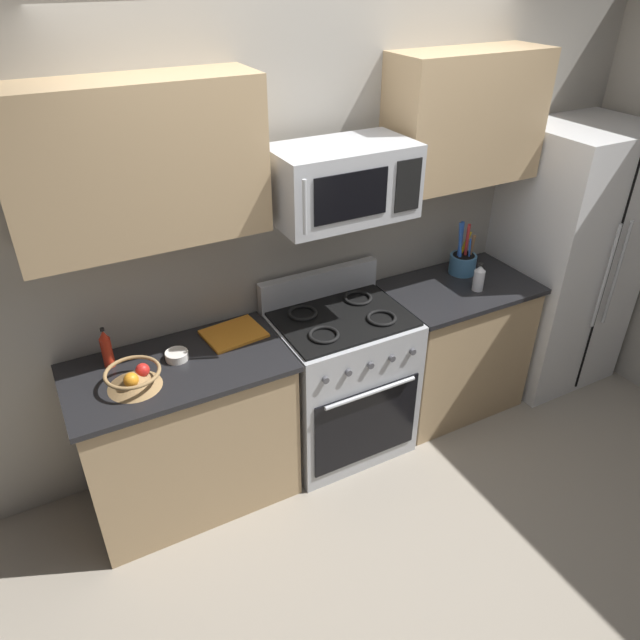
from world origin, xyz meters
TOP-DOWN VIEW (x-y plane):
  - ground_plane at (0.00, 0.00)m, footprint 16.00×16.00m
  - wall_back at (0.00, 1.08)m, footprint 8.00×0.10m
  - counter_left at (-0.95, 0.70)m, footprint 1.11×0.61m
  - range_oven at (-0.00, 0.71)m, footprint 0.76×0.65m
  - counter_right at (0.85, 0.70)m, footprint 0.92×0.61m
  - refrigerator at (1.73, 0.69)m, footprint 0.80×0.72m
  - microwave at (-0.00, 0.73)m, footprint 0.71×0.44m
  - upper_cabinets_left at (-0.95, 0.86)m, footprint 1.10×0.34m
  - upper_cabinets_right at (0.85, 0.86)m, footprint 0.91×0.34m
  - utensil_crock at (0.97, 0.84)m, footprint 0.17×0.17m
  - fruit_basket at (-1.17, 0.63)m, footprint 0.27×0.27m
  - cutting_board at (-0.59, 0.84)m, footprint 0.33×0.28m
  - bottle_vinegar at (0.90, 0.61)m, footprint 0.07×0.07m
  - bottle_hot_sauce at (-1.24, 0.86)m, footprint 0.05×0.05m
  - prep_bowl at (-0.93, 0.76)m, footprint 0.12×0.12m

SIDE VIEW (x-z plane):
  - ground_plane at x=0.00m, z-range 0.00..0.00m
  - counter_left at x=-0.95m, z-range 0.00..0.91m
  - counter_right at x=0.85m, z-range 0.00..0.91m
  - range_oven at x=0.00m, z-range -0.07..1.02m
  - refrigerator at x=1.73m, z-range 0.00..1.79m
  - cutting_board at x=-0.59m, z-range 0.91..0.93m
  - prep_bowl at x=-0.93m, z-range 0.91..0.96m
  - fruit_basket at x=-1.17m, z-range 0.91..1.02m
  - utensil_crock at x=0.97m, z-range 0.81..1.16m
  - bottle_vinegar at x=0.90m, z-range 0.90..1.08m
  - bottle_hot_sauce at x=-1.24m, z-range 0.90..1.12m
  - wall_back at x=0.00m, z-range 0.00..2.60m
  - microwave at x=0.00m, z-range 1.51..1.88m
  - upper_cabinets_left at x=-0.95m, z-range 1.53..2.24m
  - upper_cabinets_right at x=0.85m, z-range 1.53..2.24m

